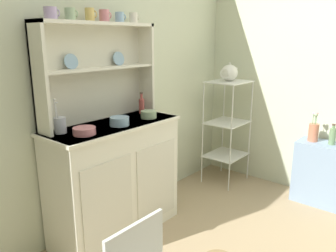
# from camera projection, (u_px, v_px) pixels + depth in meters

# --- Properties ---
(wall_back) EXTENTS (3.84, 0.05, 2.50)m
(wall_back) POSITION_uv_depth(u_px,v_px,m) (105.00, 75.00, 2.71)
(wall_back) COLOR beige
(wall_back) RESTS_ON ground
(hutch_cabinet) EXTENTS (1.08, 0.45, 0.91)m
(hutch_cabinet) POSITION_uv_depth(u_px,v_px,m) (115.00, 178.00, 2.63)
(hutch_cabinet) COLOR silver
(hutch_cabinet) RESTS_ON ground
(hutch_shelf_unit) EXTENTS (1.00, 0.18, 0.74)m
(hutch_shelf_unit) POSITION_uv_depth(u_px,v_px,m) (96.00, 65.00, 2.51)
(hutch_shelf_unit) COLOR silver
(hutch_shelf_unit) RESTS_ON hutch_cabinet
(bakers_rack) EXTENTS (0.43, 0.36, 1.11)m
(bakers_rack) POSITION_uv_depth(u_px,v_px,m) (227.00, 120.00, 3.56)
(bakers_rack) COLOR silver
(bakers_rack) RESTS_ON ground
(side_shelf_blue) EXTENTS (0.28, 0.48, 0.59)m
(side_shelf_blue) POSITION_uv_depth(u_px,v_px,m) (322.00, 173.00, 3.17)
(side_shelf_blue) COLOR #849EBC
(side_shelf_blue) RESTS_ON ground
(cup_lilac_0) EXTENTS (0.10, 0.08, 0.08)m
(cup_lilac_0) POSITION_uv_depth(u_px,v_px,m) (51.00, 13.00, 2.13)
(cup_lilac_0) COLOR #B79ECC
(cup_lilac_0) RESTS_ON hutch_shelf_unit
(cup_sage_1) EXTENTS (0.08, 0.07, 0.08)m
(cup_sage_1) POSITION_uv_depth(u_px,v_px,m) (70.00, 14.00, 2.23)
(cup_sage_1) COLOR #9EB78E
(cup_sage_1) RESTS_ON hutch_shelf_unit
(cup_gold_2) EXTENTS (0.08, 0.07, 0.09)m
(cup_gold_2) POSITION_uv_depth(u_px,v_px,m) (90.00, 15.00, 2.35)
(cup_gold_2) COLOR #DBB760
(cup_gold_2) RESTS_ON hutch_shelf_unit
(cup_rose_3) EXTENTS (0.09, 0.07, 0.09)m
(cup_rose_3) POSITION_uv_depth(u_px,v_px,m) (104.00, 16.00, 2.45)
(cup_rose_3) COLOR #D17A84
(cup_rose_3) RESTS_ON hutch_shelf_unit
(cup_sky_4) EXTENTS (0.08, 0.07, 0.08)m
(cup_sky_4) POSITION_uv_depth(u_px,v_px,m) (120.00, 17.00, 2.56)
(cup_sky_4) COLOR #8EB2D1
(cup_sky_4) RESTS_ON hutch_shelf_unit
(cup_cream_5) EXTENTS (0.08, 0.07, 0.08)m
(cup_cream_5) POSITION_uv_depth(u_px,v_px,m) (133.00, 18.00, 2.66)
(cup_cream_5) COLOR silver
(cup_cream_5) RESTS_ON hutch_shelf_unit
(bowl_mixing_large) EXTENTS (0.15, 0.15, 0.05)m
(bowl_mixing_large) POSITION_uv_depth(u_px,v_px,m) (84.00, 131.00, 2.24)
(bowl_mixing_large) COLOR #D17A84
(bowl_mixing_large) RESTS_ON hutch_cabinet
(bowl_floral_medium) EXTENTS (0.14, 0.14, 0.06)m
(bowl_floral_medium) POSITION_uv_depth(u_px,v_px,m) (119.00, 121.00, 2.47)
(bowl_floral_medium) COLOR #8EB2D1
(bowl_floral_medium) RESTS_ON hutch_cabinet
(bowl_cream_small) EXTENTS (0.13, 0.13, 0.06)m
(bowl_cream_small) POSITION_uv_depth(u_px,v_px,m) (149.00, 114.00, 2.70)
(bowl_cream_small) COLOR #9EB78E
(bowl_cream_small) RESTS_ON hutch_cabinet
(jam_bottle) EXTENTS (0.05, 0.05, 0.18)m
(jam_bottle) POSITION_uv_depth(u_px,v_px,m) (142.00, 105.00, 2.85)
(jam_bottle) COLOR #B74C47
(jam_bottle) RESTS_ON hutch_cabinet
(utensil_jar) EXTENTS (0.08, 0.08, 0.24)m
(utensil_jar) POSITION_uv_depth(u_px,v_px,m) (60.00, 125.00, 2.26)
(utensil_jar) COLOR #B2B7C6
(utensil_jar) RESTS_ON hutch_cabinet
(porcelain_teapot) EXTENTS (0.26, 0.17, 0.19)m
(porcelain_teapot) POSITION_uv_depth(u_px,v_px,m) (229.00, 73.00, 3.43)
(porcelain_teapot) COLOR white
(porcelain_teapot) RESTS_ON bakers_rack
(flower_vase) EXTENTS (0.09, 0.09, 0.29)m
(flower_vase) POSITION_uv_depth(u_px,v_px,m) (314.00, 131.00, 3.14)
(flower_vase) COLOR #C67556
(flower_vase) RESTS_ON side_shelf_blue
(oil_bottle) EXTENTS (0.06, 0.06, 0.19)m
(oil_bottle) POSITION_uv_depth(u_px,v_px,m) (332.00, 136.00, 3.04)
(oil_bottle) COLOR #6B8C60
(oil_bottle) RESTS_ON side_shelf_blue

